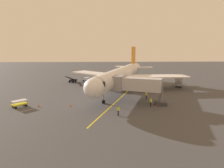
% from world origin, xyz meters
% --- Properties ---
extents(ground_plane, '(220.00, 220.00, 0.00)m').
position_xyz_m(ground_plane, '(0.00, 0.00, 0.00)').
color(ground_plane, '#424244').
extents(apron_lead_in_line, '(13.97, 37.65, 0.01)m').
position_xyz_m(apron_lead_in_line, '(-0.24, 5.44, 0.01)').
color(apron_lead_in_line, yellow).
rests_on(apron_lead_in_line, ground).
extents(airplane, '(32.69, 38.96, 11.50)m').
position_xyz_m(airplane, '(-0.34, -0.82, 4.00)').
color(airplane, white).
rests_on(airplane, ground).
extents(jet_bridge, '(11.32, 6.30, 5.40)m').
position_xyz_m(jet_bridge, '(-1.50, 11.61, 3.76)').
color(jet_bridge, '#B7B7BC').
rests_on(jet_bridge, ground).
extents(ground_crew_marshaller, '(0.36, 0.46, 1.71)m').
position_xyz_m(ground_crew_marshaller, '(-4.59, 14.52, 0.89)').
color(ground_crew_marshaller, '#23232D').
rests_on(ground_crew_marshaller, ground).
extents(ground_crew_wing_walker, '(0.44, 0.32, 1.71)m').
position_xyz_m(ground_crew_wing_walker, '(1.95, 19.26, 0.89)').
color(ground_crew_wing_walker, '#23232D').
rests_on(ground_crew_wing_walker, ground).
extents(ground_crew_loader, '(0.44, 0.32, 1.71)m').
position_xyz_m(ground_crew_loader, '(-4.89, 9.26, 0.89)').
color(ground_crew_loader, '#23232D').
rests_on(ground_crew_loader, ground).
extents(baggage_cart_near_nose, '(2.59, 2.94, 1.27)m').
position_xyz_m(baggage_cart_near_nose, '(10.27, -14.64, 0.66)').
color(baggage_cart_near_nose, '#9E9EA3').
rests_on(baggage_cart_near_nose, ground).
extents(belt_loader_portside, '(3.26, 4.59, 2.32)m').
position_xyz_m(belt_loader_portside, '(14.69, -12.74, 0.71)').
color(belt_loader_portside, black).
rests_on(belt_loader_portside, ground).
extents(baggage_cart_starboard_side, '(2.82, 2.84, 1.27)m').
position_xyz_m(baggage_cart_starboard_side, '(20.25, 13.84, 0.66)').
color(baggage_cart_starboard_side, yellow).
rests_on(baggage_cart_starboard_side, ground).
extents(box_truck_rear_apron, '(3.56, 5.00, 2.62)m').
position_xyz_m(box_truck_rear_apron, '(-17.51, -4.89, 1.39)').
color(box_truck_rear_apron, '#9E9EA3').
rests_on(box_truck_rear_apron, ground).
extents(safety_cone_nose_left, '(0.32, 0.32, 0.55)m').
position_xyz_m(safety_cone_nose_left, '(6.56, 5.83, 0.28)').
color(safety_cone_nose_left, '#F2590F').
rests_on(safety_cone_nose_left, ground).
extents(safety_cone_nose_right, '(0.32, 0.32, 0.55)m').
position_xyz_m(safety_cone_nose_right, '(-5.80, 14.31, 0.28)').
color(safety_cone_nose_right, '#F2590F').
rests_on(safety_cone_nose_right, ground).
extents(safety_cone_wing_port, '(0.32, 0.32, 0.55)m').
position_xyz_m(safety_cone_wing_port, '(10.85, 13.69, 0.28)').
color(safety_cone_wing_port, '#F2590F').
rests_on(safety_cone_wing_port, ground).
extents(safety_cone_wing_starboard, '(0.32, 0.32, 0.55)m').
position_xyz_m(safety_cone_wing_starboard, '(16.77, 13.81, 0.28)').
color(safety_cone_wing_starboard, '#F2590F').
rests_on(safety_cone_wing_starboard, ground).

